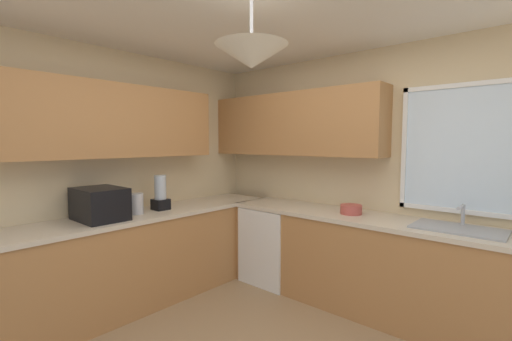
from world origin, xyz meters
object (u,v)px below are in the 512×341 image
(dishwasher, at_px, (275,244))
(blender_appliance, at_px, (160,194))
(sink_assembly, at_px, (458,228))
(microwave, at_px, (100,204))
(bowl, at_px, (351,209))
(kettle, at_px, (136,204))

(dishwasher, height_order, blender_appliance, blender_appliance)
(sink_assembly, relative_size, blender_appliance, 1.85)
(microwave, xyz_separation_m, blender_appliance, (0.00, 0.63, 0.02))
(dishwasher, bearing_deg, sink_assembly, 1.11)
(dishwasher, height_order, bowl, bowl)
(blender_appliance, bearing_deg, bowl, 34.96)
(microwave, distance_m, bowl, 2.35)
(microwave, height_order, sink_assembly, microwave)
(dishwasher, bearing_deg, bowl, 1.86)
(bowl, xyz_separation_m, blender_appliance, (-1.58, -1.11, 0.12))
(sink_assembly, distance_m, bowl, 0.92)
(dishwasher, relative_size, sink_assembly, 1.29)
(kettle, bearing_deg, bowl, 41.67)
(bowl, bearing_deg, sink_assembly, 0.36)
(kettle, relative_size, sink_assembly, 0.31)
(bowl, bearing_deg, dishwasher, -178.14)
(kettle, distance_m, sink_assembly, 2.85)
(microwave, xyz_separation_m, kettle, (0.02, 0.35, -0.04))
(dishwasher, height_order, sink_assembly, sink_assembly)
(kettle, relative_size, bowl, 0.98)
(sink_assembly, height_order, blender_appliance, blender_appliance)
(dishwasher, xyz_separation_m, blender_appliance, (-0.66, -1.08, 0.63))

